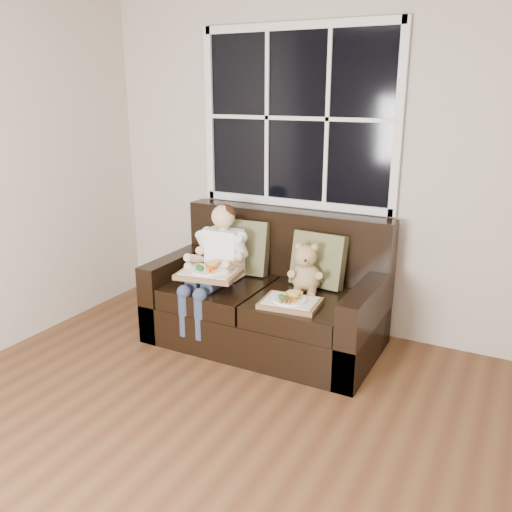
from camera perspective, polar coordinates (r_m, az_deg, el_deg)
The scene contains 9 objects.
room_walls at distance 1.84m, azimuth -10.25°, elevation 8.46°, with size 4.52×5.02×2.71m.
window_back at distance 4.28m, azimuth 4.35°, elevation 14.27°, with size 1.62×0.04×1.37m.
loveseat at distance 4.15m, azimuth 1.37°, elevation -4.82°, with size 1.70×0.92×0.96m.
pillow_left at distance 4.30m, azimuth -1.45°, elevation 0.97°, with size 0.44×0.24×0.44m.
pillow_right at distance 4.04m, azimuth 6.58°, elevation -0.40°, with size 0.41×0.21×0.41m.
child at distance 4.11m, azimuth -4.07°, elevation -0.03°, with size 0.39×0.60×0.89m.
teddy_bear at distance 3.93m, azimuth 5.24°, elevation -1.66°, with size 0.26×0.31×0.38m.
tray_left at distance 3.99m, azimuth -4.96°, elevation -1.72°, with size 0.48×0.40×0.10m.
tray_right at distance 3.71m, azimuth 3.66°, elevation -4.81°, with size 0.42×0.34×0.09m.
Camera 1 is at (1.12, -1.44, 1.86)m, focal length 38.00 mm.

